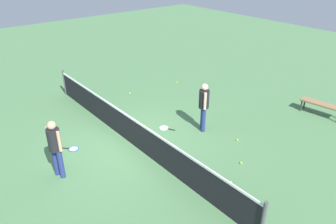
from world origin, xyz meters
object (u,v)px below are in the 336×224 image
at_px(player_far_side, 55,145).
at_px(courtside_bench, 322,105).
at_px(tennis_racket_near_player, 165,128).
at_px(tennis_ball_midcourt, 237,140).
at_px(tennis_ball_near_player, 241,163).
at_px(tennis_ball_stray_right, 202,175).
at_px(player_near_side, 204,103).
at_px(tennis_ball_stray_left, 130,93).
at_px(tennis_ball_by_net, 231,182).
at_px(tennis_ball_baseline, 177,82).
at_px(tennis_racket_far_player, 73,149).

distance_m(player_far_side, courtside_bench, 9.39).
bearing_deg(tennis_racket_near_player, tennis_ball_midcourt, -147.76).
xyz_separation_m(tennis_ball_near_player, tennis_ball_stray_right, (0.32, 1.28, 0.00)).
distance_m(player_near_side, tennis_ball_stray_left, 4.26).
bearing_deg(tennis_ball_near_player, tennis_ball_stray_right, 75.94).
distance_m(tennis_racket_near_player, courtside_bench, 5.90).
relative_size(tennis_ball_by_net, tennis_ball_stray_right, 1.00).
height_order(tennis_racket_near_player, tennis_ball_stray_left, tennis_ball_stray_left).
bearing_deg(tennis_ball_baseline, tennis_racket_near_player, 133.66).
height_order(tennis_ball_baseline, courtside_bench, courtside_bench).
height_order(tennis_ball_by_net, courtside_bench, courtside_bench).
height_order(tennis_racket_far_player, tennis_ball_midcourt, tennis_ball_midcourt).
distance_m(player_near_side, tennis_racket_near_player, 1.64).
distance_m(tennis_ball_near_player, tennis_ball_stray_left, 6.27).
height_order(player_near_side, courtside_bench, player_near_side).
distance_m(tennis_ball_near_player, tennis_ball_midcourt, 1.27).
height_order(player_far_side, tennis_ball_stray_right, player_far_side).
xyz_separation_m(tennis_ball_near_player, tennis_ball_midcourt, (0.89, -0.90, 0.00)).
xyz_separation_m(tennis_racket_near_player, courtside_bench, (-2.87, -5.14, 0.40)).
bearing_deg(tennis_ball_by_net, player_far_side, 46.68).
height_order(tennis_ball_near_player, courtside_bench, courtside_bench).
height_order(tennis_racket_near_player, courtside_bench, courtside_bench).
xyz_separation_m(tennis_ball_by_net, tennis_ball_baseline, (6.33, -3.53, 0.00)).
bearing_deg(courtside_bench, tennis_ball_midcourt, 78.75).
bearing_deg(tennis_ball_by_net, tennis_ball_baseline, -29.16).
height_order(player_near_side, tennis_ball_by_net, player_near_side).
xyz_separation_m(tennis_ball_stray_right, courtside_bench, (-0.18, -5.98, 0.38)).
bearing_deg(tennis_ball_midcourt, player_far_side, 69.79).
relative_size(tennis_racket_far_player, tennis_ball_baseline, 8.16).
relative_size(player_near_side, tennis_racket_near_player, 2.85).
xyz_separation_m(tennis_ball_by_net, courtside_bench, (0.53, -5.60, 0.38)).
relative_size(tennis_ball_baseline, courtside_bench, 0.04).
xyz_separation_m(tennis_ball_near_player, tennis_ball_stray_left, (6.27, -0.25, 0.00)).
bearing_deg(player_near_side, tennis_racket_far_player, 67.11).
xyz_separation_m(tennis_ball_stray_left, courtside_bench, (-6.13, -4.45, 0.38)).
bearing_deg(tennis_ball_midcourt, tennis_racket_far_player, 56.22).
distance_m(player_far_side, tennis_ball_midcourt, 5.60).
distance_m(player_near_side, courtside_bench, 4.66).
bearing_deg(tennis_ball_near_player, tennis_ball_midcourt, -45.06).
distance_m(tennis_racket_near_player, tennis_ball_stray_left, 3.33).
bearing_deg(tennis_racket_far_player, tennis_ball_baseline, -70.74).
bearing_deg(tennis_racket_near_player, tennis_ball_stray_right, 162.64).
height_order(tennis_ball_midcourt, tennis_ball_stray_left, same).
bearing_deg(tennis_racket_far_player, tennis_ball_stray_right, -147.97).
relative_size(tennis_ball_midcourt, tennis_ball_stray_right, 1.00).
relative_size(tennis_ball_stray_left, courtside_bench, 0.04).
xyz_separation_m(tennis_racket_near_player, tennis_ball_midcourt, (-2.12, -1.33, 0.02)).
bearing_deg(tennis_ball_stray_left, tennis_racket_near_player, 168.07).
bearing_deg(player_far_side, tennis_ball_stray_right, -129.55).
relative_size(player_near_side, tennis_racket_far_player, 3.16).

